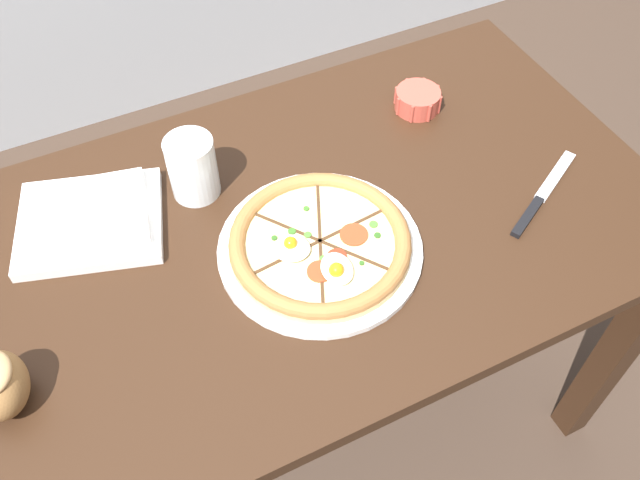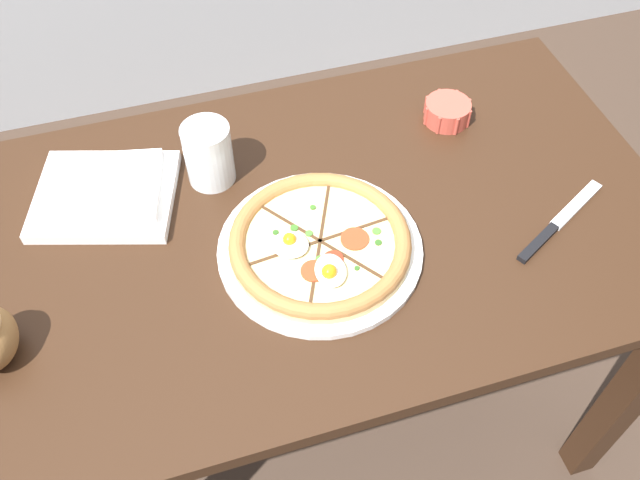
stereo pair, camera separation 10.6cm
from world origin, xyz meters
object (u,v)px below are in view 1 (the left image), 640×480
(dining_table, at_px, (309,265))
(pizza, at_px, (320,244))
(napkin_folded, at_px, (89,220))
(ramekin_bowl, at_px, (418,99))
(water_glass, at_px, (193,170))
(knife_main, at_px, (543,194))

(dining_table, xyz_separation_m, pizza, (-0.01, -0.06, 0.14))
(napkin_folded, bearing_deg, pizza, -34.16)
(napkin_folded, bearing_deg, ramekin_bowl, 1.58)
(ramekin_bowl, xyz_separation_m, water_glass, (-0.46, -0.02, 0.03))
(knife_main, bearing_deg, water_glass, 124.23)
(ramekin_bowl, relative_size, knife_main, 0.43)
(ramekin_bowl, bearing_deg, dining_table, -151.39)
(ramekin_bowl, xyz_separation_m, napkin_folded, (-0.65, -0.02, -0.01))
(knife_main, relative_size, water_glass, 1.89)
(napkin_folded, height_order, knife_main, napkin_folded)
(napkin_folded, xyz_separation_m, knife_main, (0.73, -0.28, -0.01))
(dining_table, distance_m, ramekin_bowl, 0.39)
(ramekin_bowl, height_order, napkin_folded, ramekin_bowl)
(pizza, xyz_separation_m, napkin_folded, (-0.32, 0.22, -0.00))
(dining_table, height_order, pizza, pizza)
(dining_table, relative_size, knife_main, 5.70)
(pizza, bearing_deg, dining_table, 81.43)
(dining_table, bearing_deg, napkin_folded, 154.97)
(dining_table, distance_m, knife_main, 0.43)
(ramekin_bowl, relative_size, napkin_folded, 0.33)
(dining_table, height_order, ramekin_bowl, ramekin_bowl)
(ramekin_bowl, relative_size, water_glass, 0.81)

